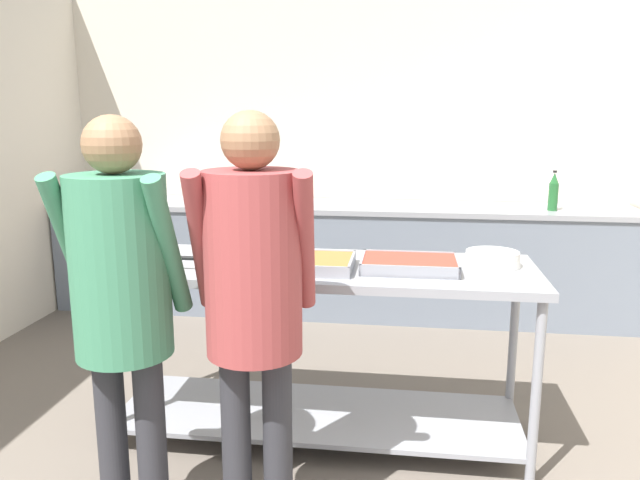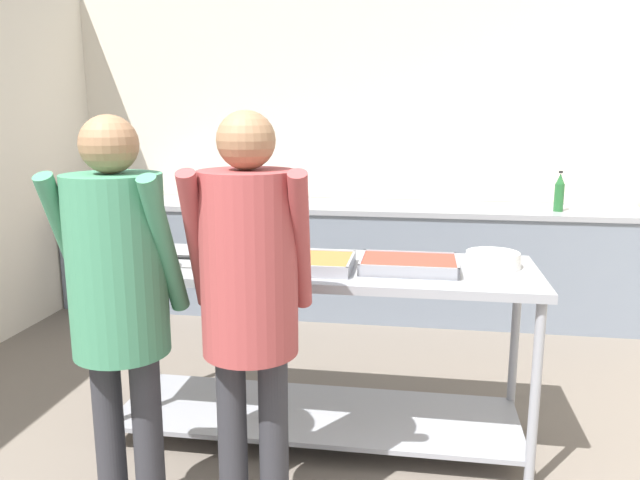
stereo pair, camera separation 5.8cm
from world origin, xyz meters
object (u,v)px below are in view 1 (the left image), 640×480
(broccoli_bowl, at_px, (239,245))
(guest_serving_right, at_px, (121,286))
(serving_tray_roast, at_px, (306,263))
(guest_serving_left, at_px, (253,284))
(sauce_pan, at_px, (149,261))
(plate_stack, at_px, (492,259))
(water_bottle, at_px, (553,192))
(serving_tray_vegetables, at_px, (409,264))

(broccoli_bowl, bearing_deg, guest_serving_right, -101.50)
(serving_tray_roast, relative_size, guest_serving_left, 0.27)
(guest_serving_left, relative_size, guest_serving_right, 1.01)
(sauce_pan, relative_size, broccoli_bowl, 1.49)
(plate_stack, bearing_deg, sauce_pan, -170.33)
(water_bottle, bearing_deg, sauce_pan, -137.01)
(broccoli_bowl, xyz_separation_m, serving_tray_vegetables, (0.86, -0.18, -0.02))
(sauce_pan, height_order, serving_tray_vegetables, sauce_pan)
(guest_serving_right, height_order, water_bottle, guest_serving_right)
(serving_tray_roast, bearing_deg, broccoli_bowl, 149.49)
(plate_stack, bearing_deg, serving_tray_vegetables, -162.72)
(serving_tray_roast, xyz_separation_m, plate_stack, (0.87, 0.17, 0.01))
(guest_serving_left, height_order, water_bottle, guest_serving_left)
(water_bottle, bearing_deg, guest_serving_right, -127.86)
(sauce_pan, xyz_separation_m, guest_serving_right, (0.15, -0.61, 0.06))
(broccoli_bowl, distance_m, water_bottle, 2.63)
(serving_tray_vegetables, xyz_separation_m, plate_stack, (0.39, 0.12, 0.01))
(broccoli_bowl, xyz_separation_m, plate_stack, (1.25, -0.06, -0.01))
(plate_stack, height_order, water_bottle, water_bottle)
(serving_tray_vegetables, distance_m, plate_stack, 0.41)
(guest_serving_right, bearing_deg, serving_tray_vegetables, 35.69)
(sauce_pan, distance_m, guest_serving_left, 0.84)
(serving_tray_vegetables, bearing_deg, broccoli_bowl, 168.06)
(sauce_pan, height_order, plate_stack, plate_stack)
(serving_tray_roast, distance_m, water_bottle, 2.54)
(serving_tray_vegetables, height_order, guest_serving_right, guest_serving_right)
(broccoli_bowl, height_order, water_bottle, water_bottle)
(plate_stack, bearing_deg, broccoli_bowl, 177.22)
(sauce_pan, distance_m, broccoli_bowl, 0.48)
(plate_stack, bearing_deg, water_bottle, 69.94)
(serving_tray_vegetables, height_order, water_bottle, water_bottle)
(serving_tray_roast, bearing_deg, serving_tray_vegetables, 5.19)
(broccoli_bowl, distance_m, guest_serving_right, 0.96)
(sauce_pan, distance_m, serving_tray_vegetables, 1.22)
(guest_serving_left, height_order, guest_serving_right, guest_serving_left)
(sauce_pan, xyz_separation_m, water_bottle, (2.27, 2.12, 0.09))
(sauce_pan, bearing_deg, broccoli_bowl, 43.94)
(broccoli_bowl, bearing_deg, plate_stack, -2.78)
(guest_serving_left, bearing_deg, serving_tray_roast, 82.07)
(broccoli_bowl, xyz_separation_m, serving_tray_roast, (0.38, -0.23, -0.02))
(plate_stack, bearing_deg, guest_serving_left, -139.60)
(guest_serving_right, relative_size, water_bottle, 5.39)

